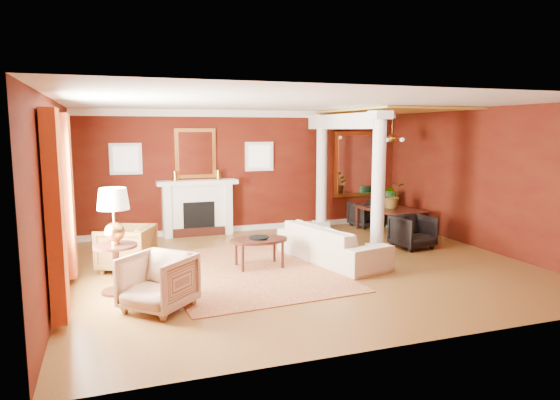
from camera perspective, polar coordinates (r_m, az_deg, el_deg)
name	(u,v)px	position (r m, az deg, el deg)	size (l,w,h in m)	color
ground	(302,266)	(9.10, 2.55, -7.54)	(8.00, 8.00, 0.00)	brown
room_shell	(303,154)	(8.78, 2.63, 5.26)	(8.04, 7.04, 2.92)	#511A0B
fireplace	(198,208)	(11.76, -9.39, -0.86)	(1.85, 0.42, 1.29)	white
overmantel_mirror	(195,153)	(11.77, -9.64, 5.28)	(0.95, 0.07, 1.15)	gold
flank_window_left	(126,159)	(11.63, -17.21, 4.51)	(0.70, 0.07, 0.70)	white
flank_window_right	(259,156)	(12.14, -2.39, 4.99)	(0.70, 0.07, 0.70)	white
left_window	(61,203)	(7.63, -23.79, -0.32)	(0.21, 2.55, 2.60)	white
column_front	(378,183)	(9.84, 11.18, 1.96)	(0.36, 0.36, 2.80)	white
column_back	(322,172)	(12.24, 4.78, 3.25)	(0.36, 0.36, 2.80)	white
header_beam	(343,122)	(11.20, 7.17, 8.88)	(0.30, 3.20, 0.32)	white
amber_ceiling	(392,111)	(11.63, 12.69, 9.95)	(2.30, 3.40, 0.04)	gold
dining_mirror	(357,164)	(13.16, 8.78, 4.05)	(1.30, 0.07, 1.70)	gold
chandelier	(392,138)	(11.70, 12.67, 6.89)	(0.60, 0.62, 0.75)	#B98C3A
crown_trim	(249,114)	(12.05, -3.56, 9.81)	(8.00, 0.08, 0.16)	white
base_trim	(250,228)	(12.28, -3.45, -3.17)	(8.00, 0.08, 0.12)	white
rug	(246,270)	(8.81, -3.86, -8.03)	(2.82, 3.76, 0.02)	maroon
sofa	(332,237)	(9.36, 5.92, -4.24)	(2.35, 0.69, 0.92)	beige
armchair_leopard	(126,246)	(9.15, -17.18, -5.02)	(0.84, 0.79, 0.87)	black
armchair_stripe	(158,279)	(7.06, -13.79, -8.81)	(0.83, 0.77, 0.85)	tan
coffee_table	(259,241)	(8.90, -2.41, -4.73)	(1.04, 1.04, 0.52)	black
coffee_book	(260,234)	(8.81, -2.32, -3.85)	(0.15, 0.02, 0.21)	black
side_table	(114,222)	(7.79, -18.42, -2.40)	(0.64, 0.64, 1.60)	black
dining_table	(392,213)	(12.13, 12.63, -1.49)	(1.71, 0.60, 0.95)	black
dining_chair_near	(413,230)	(10.71, 14.95, -3.37)	(0.73, 0.68, 0.75)	black
dining_chair_far	(366,213)	(12.82, 9.78, -1.47)	(0.69, 0.64, 0.71)	black
green_urn	(389,212)	(13.03, 12.34, -1.37)	(0.38, 0.38, 0.91)	#154222
potted_plant	(393,183)	(12.01, 12.77, 1.87)	(0.56, 0.62, 0.48)	#26591E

